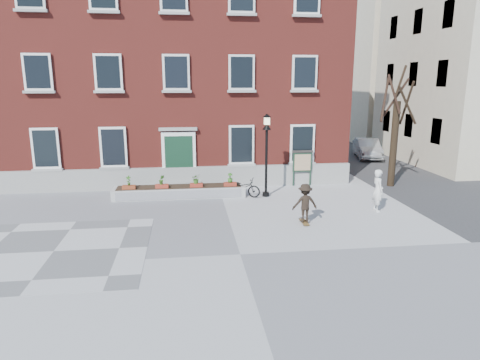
{
  "coord_description": "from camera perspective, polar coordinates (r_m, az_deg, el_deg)",
  "views": [
    {
      "loc": [
        -1.61,
        -12.66,
        5.45
      ],
      "look_at": [
        0.5,
        4.0,
        1.5
      ],
      "focal_mm": 32.0,
      "sensor_mm": 36.0,
      "label": 1
    }
  ],
  "objects": [
    {
      "name": "checker_patch",
      "position": [
        15.35,
        -23.59,
        -8.71
      ],
      "size": [
        6.0,
        6.0,
        0.01
      ],
      "primitive_type": "cube",
      "color": "slate",
      "rests_on": "ground"
    },
    {
      "name": "bicycle",
      "position": [
        20.34,
        0.33,
        -0.98
      ],
      "size": [
        1.84,
        1.29,
        0.92
      ],
      "primitive_type": "imported",
      "rotation": [
        0.0,
        0.0,
        1.13
      ],
      "color": "black",
      "rests_on": "ground"
    },
    {
      "name": "ground",
      "position": [
        13.88,
        0.03,
        -9.88
      ],
      "size": [
        100.0,
        100.0,
        0.0
      ],
      "primitive_type": "plane",
      "color": "#A1A1A4",
      "rests_on": "ground"
    },
    {
      "name": "bystander",
      "position": [
        18.92,
        17.9,
        -1.34
      ],
      "size": [
        0.43,
        0.66,
        1.8
      ],
      "primitive_type": "imported",
      "rotation": [
        0.0,
        0.0,
        1.57
      ],
      "color": "silver",
      "rests_on": "ground"
    },
    {
      "name": "side_street",
      "position": [
        37.94,
        24.72,
        14.44
      ],
      "size": [
        15.2,
        36.0,
        14.5
      ],
      "color": "#3B3B3E",
      "rests_on": "ground"
    },
    {
      "name": "planter_assembly",
      "position": [
        20.5,
        -8.04,
        -1.43
      ],
      "size": [
        6.2,
        1.12,
        1.15
      ],
      "color": "beige",
      "rests_on": "ground"
    },
    {
      "name": "notice_board",
      "position": [
        22.56,
        8.31,
        2.39
      ],
      "size": [
        1.1,
        0.16,
        1.87
      ],
      "color": "#172E21",
      "rests_on": "ground"
    },
    {
      "name": "lamp_post",
      "position": [
        20.03,
        3.56,
        4.85
      ],
      "size": [
        0.4,
        0.4,
        3.93
      ],
      "color": "black",
      "rests_on": "ground"
    },
    {
      "name": "bare_tree",
      "position": [
        23.39,
        19.94,
        5.92
      ],
      "size": [
        1.83,
        1.83,
        6.16
      ],
      "color": "black",
      "rests_on": "ground"
    },
    {
      "name": "skateboarder",
      "position": [
        16.64,
        8.65,
        -3.06
      ],
      "size": [
        0.99,
        0.78,
        1.58
      ],
      "color": "brown",
      "rests_on": "ground"
    },
    {
      "name": "parked_car",
      "position": [
        31.83,
        16.61,
        4.08
      ],
      "size": [
        2.35,
        4.42,
        1.38
      ],
      "primitive_type": "imported",
      "rotation": [
        0.0,
        0.0,
        -0.22
      ],
      "color": "silver",
      "rests_on": "ground"
    },
    {
      "name": "brick_building",
      "position": [
        26.66,
        -8.34,
        14.93
      ],
      "size": [
        18.4,
        10.85,
        12.6
      ],
      "color": "maroon",
      "rests_on": "ground"
    }
  ]
}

